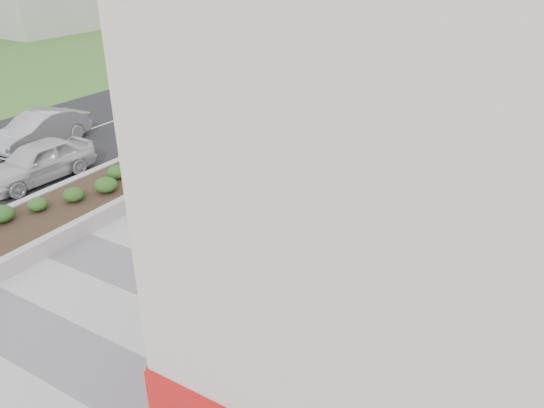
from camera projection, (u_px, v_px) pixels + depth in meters
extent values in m
plane|color=gray|center=(123.00, 323.00, 12.65)|extent=(160.00, 160.00, 0.00)
cube|color=#A8A8AD|center=(200.00, 264.00, 14.95)|extent=(8.00, 36.00, 0.01)
cube|color=beige|center=(529.00, 111.00, 14.56)|extent=(6.00, 24.00, 8.00)
cube|color=#B50D19|center=(412.00, 173.00, 17.04)|extent=(0.12, 24.00, 3.00)
cube|color=#9E9EA0|center=(269.00, 113.00, 27.23)|extent=(3.00, 0.30, 0.55)
cube|color=#9E9EA0|center=(125.00, 163.00, 21.06)|extent=(0.30, 18.00, 0.55)
cube|color=#9E9EA0|center=(178.00, 177.00, 19.81)|extent=(0.30, 18.00, 0.55)
cube|color=#2D2116|center=(151.00, 170.00, 20.44)|extent=(2.40, 17.40, 0.50)
cube|color=black|center=(41.00, 146.00, 23.55)|extent=(10.00, 40.00, 0.00)
cylinder|color=black|center=(257.00, 67.00, 28.51)|extent=(0.12, 0.12, 4.20)
cube|color=black|center=(259.00, 36.00, 27.70)|extent=(0.18, 0.28, 0.80)
cylinder|color=black|center=(125.00, 52.00, 32.36)|extent=(0.12, 0.12, 4.20)
cube|color=black|center=(124.00, 24.00, 31.55)|extent=(0.18, 0.28, 0.80)
cylinder|color=#595654|center=(215.00, 269.00, 14.72)|extent=(0.44, 0.44, 0.01)
cube|color=black|center=(337.00, 183.00, 19.81)|extent=(0.27, 0.74, 0.02)
imported|color=black|center=(338.00, 167.00, 19.52)|extent=(0.54, 0.44, 1.26)
sphere|color=blue|center=(338.00, 152.00, 19.26)|extent=(0.23, 0.23, 0.23)
imported|color=silver|center=(37.00, 162.00, 19.92)|extent=(2.03, 4.49, 1.50)
imported|color=#9E9FA5|center=(39.00, 130.00, 23.18)|extent=(1.97, 4.76, 1.53)
imported|color=black|center=(218.00, 72.00, 34.30)|extent=(2.94, 4.47, 1.20)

